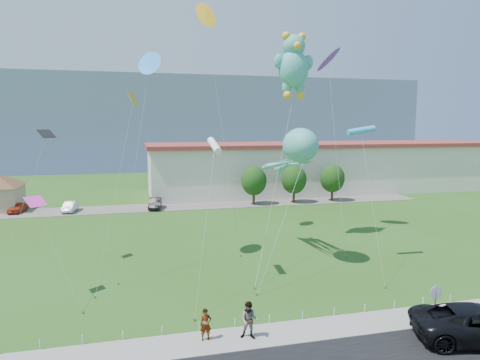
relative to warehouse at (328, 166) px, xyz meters
name	(u,v)px	position (x,y,z in m)	size (l,w,h in m)	color
ground	(247,315)	(-26.00, -44.00, -4.12)	(160.00, 160.00, 0.00)	#2C4D15
sidewalk	(260,336)	(-26.00, -46.75, -4.07)	(80.00, 2.50, 0.10)	gray
parking_strip	(182,206)	(-26.00, -9.00, -4.09)	(70.00, 6.00, 0.06)	#59544C
hill_ridge	(153,121)	(-26.00, 76.00, 8.38)	(160.00, 50.00, 25.00)	slate
warehouse	(328,166)	(0.00, 0.00, 0.00)	(61.00, 15.00, 8.20)	beige
stop_sign	(436,297)	(-16.50, -48.21, -2.26)	(0.80, 0.07, 2.50)	slate
rope_fence	(252,321)	(-26.00, -45.30, -3.87)	(26.05, 0.05, 0.50)	white
tree_near	(254,181)	(-16.00, -10.00, -0.74)	(3.60, 3.60, 5.47)	#3F2B19
tree_mid	(294,180)	(-10.00, -10.00, -0.74)	(3.60, 3.60, 5.47)	#3F2B19
tree_far	(332,178)	(-4.00, -10.00, -0.74)	(3.60, 3.60, 5.47)	#3F2B19
suv	(480,324)	(-15.22, -49.97, -3.14)	(3.05, 6.62, 1.84)	black
pedestrian_left	(206,324)	(-28.84, -46.52, -3.20)	(0.60, 0.40, 1.66)	gray
pedestrian_right	(249,320)	(-26.61, -46.89, -3.05)	(0.95, 0.74, 1.96)	gray
parked_car_red	(18,208)	(-46.85, -8.30, -3.43)	(1.49, 3.70, 1.26)	#B53116
parked_car_silver	(70,207)	(-40.42, -9.33, -3.41)	(1.39, 3.99, 1.31)	silver
parked_car_black	(155,203)	(-29.67, -9.89, -3.35)	(1.51, 4.34, 1.43)	black
octopus_kite	(295,153)	(-19.64, -35.05, 4.78)	(6.35, 11.41, 10.92)	teal
teddy_bear_kite	(294,64)	(-17.48, -28.76, 12.65)	(8.95, 12.80, 19.66)	teal
small_kite_black	(41,149)	(-39.02, -32.03, 5.17)	(3.56, 6.22, 10.90)	black
small_kite_orange	(207,21)	(-25.01, -25.10, 16.92)	(2.39, 8.82, 22.36)	gold
small_kite_purple	(329,64)	(-12.88, -26.51, 13.14)	(3.18, 9.80, 18.40)	purple
small_kite_cyan	(361,132)	(-14.69, -36.58, 6.48)	(1.35, 6.98, 11.14)	#36A2F5
small_kite_white	(214,147)	(-26.72, -37.84, 5.49)	(2.70, 7.45, 10.14)	white
small_kite_yellow	(129,120)	(-32.44, -33.67, 7.39)	(3.50, 7.12, 13.59)	gold
small_kite_pink	(39,211)	(-38.05, -38.57, 1.65)	(3.61, 3.90, 6.76)	#EC34B9
small_kite_blue	(149,67)	(-30.84, -32.56, 11.46)	(3.69, 5.48, 16.63)	#2986E9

